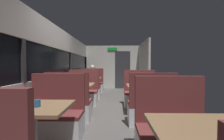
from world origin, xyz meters
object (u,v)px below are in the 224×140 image
bench_mid_window_facing_entry (83,94)px  bench_rear_aisle_facing_end (151,109)px  bench_far_window_facing_entry (93,85)px  seated_passenger (93,81)px  dining_table_mid_window (77,88)px  coffee_cup_secondary (148,83)px  dining_table_near_window (33,114)px  dining_table_rear_aisle (145,89)px  dining_table_far_window (90,80)px  bench_front_aisle_facing_entry (173,136)px  dining_table_front_aisle (206,139)px  bench_mid_window_facing_end (69,106)px  bench_rear_aisle_facing_entry (140,96)px  coffee_cup_primary (38,103)px  bench_near_window_facing_entry (55,119)px  bench_far_window_facing_end (87,90)px

bench_mid_window_facing_entry → bench_rear_aisle_facing_end: bearing=-41.8°
bench_far_window_facing_entry → seated_passenger: seated_passenger is taller
dining_table_mid_window → coffee_cup_secondary: size_ratio=10.00×
dining_table_near_window → dining_table_rear_aisle: 2.69m
dining_table_far_window → bench_front_aisle_facing_entry: bearing=-67.5°
dining_table_mid_window → bench_front_aisle_facing_entry: bearing=-49.7°
coffee_cup_secondary → dining_table_front_aisle: bearing=-92.3°
bench_mid_window_facing_entry → coffee_cup_secondary: 2.10m
bench_far_window_facing_entry → bench_rear_aisle_facing_end: same height
dining_table_rear_aisle → dining_table_mid_window: bearing=173.6°
dining_table_front_aisle → bench_front_aisle_facing_entry: bearing=90.0°
bench_rear_aisle_facing_end → bench_far_window_facing_entry: bearing=115.2°
dining_table_near_window → bench_mid_window_facing_end: size_ratio=0.82×
dining_table_near_window → bench_front_aisle_facing_entry: bearing=3.2°
dining_table_rear_aisle → bench_rear_aisle_facing_entry: bench_rear_aisle_facing_entry is taller
bench_mid_window_facing_end → coffee_cup_primary: size_ratio=12.22×
bench_mid_window_facing_end → dining_table_near_window: bearing=-90.0°
dining_table_near_window → bench_front_aisle_facing_entry: bench_front_aisle_facing_entry is taller
dining_table_far_window → coffee_cup_primary: (0.08, -4.46, 0.15)m
seated_passenger → coffee_cup_secondary: (1.90, -2.89, 0.25)m
dining_table_rear_aisle → seated_passenger: seated_passenger is taller
bench_mid_window_facing_end → seated_passenger: seated_passenger is taller
dining_table_mid_window → coffee_cup_primary: (0.08, -2.25, 0.15)m
bench_rear_aisle_facing_end → bench_mid_window_facing_entry: bearing=138.2°
dining_table_front_aisle → coffee_cup_secondary: (0.11, 2.75, 0.15)m
dining_table_mid_window → dining_table_rear_aisle: same height
dining_table_far_window → bench_front_aisle_facing_entry: (1.79, -4.32, -0.31)m
dining_table_mid_window → bench_front_aisle_facing_entry: (1.79, -2.11, -0.31)m
bench_mid_window_facing_entry → bench_rear_aisle_facing_end: same height
coffee_cup_secondary → bench_front_aisle_facing_entry: bearing=-93.1°
dining_table_mid_window → bench_near_window_facing_entry: bearing=-90.0°
bench_far_window_facing_entry → bench_rear_aisle_facing_end: bearing=-64.8°
bench_mid_window_facing_entry → dining_table_far_window: bearing=90.0°
coffee_cup_primary → bench_mid_window_facing_end: bearing=93.1°
dining_table_mid_window → bench_mid_window_facing_end: 0.77m
bench_near_window_facing_entry → seated_passenger: (0.00, 4.34, 0.21)m
dining_table_front_aisle → bench_rear_aisle_facing_end: size_ratio=0.82×
dining_table_far_window → dining_table_front_aisle: size_ratio=1.00×
bench_near_window_facing_entry → bench_mid_window_facing_entry: bearing=90.0°
dining_table_far_window → bench_rear_aisle_facing_end: bench_rear_aisle_facing_end is taller
dining_table_mid_window → coffee_cup_primary: coffee_cup_primary is taller
bench_near_window_facing_entry → coffee_cup_primary: bearing=-83.5°
bench_far_window_facing_end → coffee_cup_primary: (0.08, -3.76, 0.46)m
coffee_cup_primary → coffee_cup_secondary: same height
bench_far_window_facing_entry → dining_table_front_aisle: bearing=-72.6°
bench_mid_window_facing_end → bench_front_aisle_facing_entry: size_ratio=1.00×
bench_mid_window_facing_entry → bench_far_window_facing_end: (0.00, 0.81, 0.00)m
bench_mid_window_facing_entry → dining_table_near_window: bearing=-90.0°
bench_front_aisle_facing_entry → bench_rear_aisle_facing_end: size_ratio=1.00×
coffee_cup_secondary → dining_table_mid_window: bearing=178.2°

